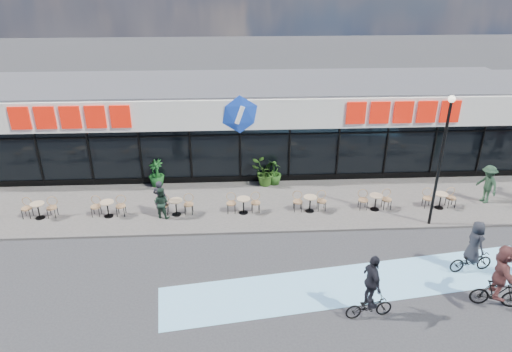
# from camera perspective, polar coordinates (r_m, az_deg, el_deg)

# --- Properties ---
(ground) EXTENTS (120.00, 120.00, 0.00)m
(ground) POSITION_cam_1_polar(r_m,az_deg,el_deg) (17.78, -1.43, -10.72)
(ground) COLOR #28282B
(ground) RESTS_ON ground
(sidewalk) EXTENTS (44.00, 5.00, 0.10)m
(sidewalk) POSITION_cam_1_polar(r_m,az_deg,el_deg) (21.57, -1.78, -3.63)
(sidewalk) COLOR #5C5652
(sidewalk) RESTS_ON ground
(bike_lane) EXTENTS (14.17, 4.13, 0.01)m
(bike_lane) POSITION_cam_1_polar(r_m,az_deg,el_deg) (17.13, 12.59, -12.98)
(bike_lane) COLOR #7EC4EE
(bike_lane) RESTS_ON ground
(building) EXTENTS (30.60, 6.57, 4.75)m
(building) POSITION_cam_1_polar(r_m,az_deg,el_deg) (25.66, -2.14, 6.72)
(building) COLOR black
(building) RESTS_ON ground
(lamp_post) EXTENTS (0.28, 0.28, 5.70)m
(lamp_post) POSITION_cam_1_polar(r_m,az_deg,el_deg) (19.97, 22.22, 2.77)
(lamp_post) COLOR black
(lamp_post) RESTS_ON sidewalk
(bistro_set_1) EXTENTS (1.54, 0.62, 0.90)m
(bistro_set_1) POSITION_cam_1_polar(r_m,az_deg,el_deg) (22.41, -25.49, -3.64)
(bistro_set_1) COLOR tan
(bistro_set_1) RESTS_ON sidewalk
(bistro_set_2) EXTENTS (1.54, 0.62, 0.90)m
(bistro_set_2) POSITION_cam_1_polar(r_m,az_deg,el_deg) (21.42, -18.00, -3.63)
(bistro_set_2) COLOR tan
(bistro_set_2) RESTS_ON sidewalk
(bistro_set_3) EXTENTS (1.54, 0.62, 0.90)m
(bistro_set_3) POSITION_cam_1_polar(r_m,az_deg,el_deg) (20.82, -9.94, -3.55)
(bistro_set_3) COLOR tan
(bistro_set_3) RESTS_ON sidewalk
(bistro_set_4) EXTENTS (1.54, 0.62, 0.90)m
(bistro_set_4) POSITION_cam_1_polar(r_m,az_deg,el_deg) (20.66, -1.58, -3.40)
(bistro_set_4) COLOR tan
(bistro_set_4) RESTS_ON sidewalk
(bistro_set_5) EXTENTS (1.54, 0.62, 0.90)m
(bistro_set_5) POSITION_cam_1_polar(r_m,az_deg,el_deg) (20.93, 6.73, -3.17)
(bistro_set_5) COLOR tan
(bistro_set_5) RESTS_ON sidewalk
(bistro_set_6) EXTENTS (1.54, 0.62, 0.90)m
(bistro_set_6) POSITION_cam_1_polar(r_m,az_deg,el_deg) (21.63, 14.67, -2.89)
(bistro_set_6) COLOR tan
(bistro_set_6) RESTS_ON sidewalk
(bistro_set_7) EXTENTS (1.54, 0.62, 0.90)m
(bistro_set_7) POSITION_cam_1_polar(r_m,az_deg,el_deg) (22.71, 21.97, -2.59)
(bistro_set_7) COLOR tan
(bistro_set_7) RESTS_ON sidewalk
(potted_plant_left) EXTENTS (1.07, 1.07, 1.38)m
(potted_plant_left) POSITION_cam_1_polar(r_m,az_deg,el_deg) (23.56, -12.37, 0.36)
(potted_plant_left) COLOR #164E1B
(potted_plant_left) RESTS_ON sidewalk
(potted_plant_mid) EXTENTS (1.02, 1.02, 1.31)m
(potted_plant_mid) POSITION_cam_1_polar(r_m,az_deg,el_deg) (23.23, 2.29, 0.51)
(potted_plant_mid) COLOR #234D16
(potted_plant_mid) RESTS_ON sidewalk
(potted_plant_right) EXTENTS (1.42, 1.31, 1.34)m
(potted_plant_right) POSITION_cam_1_polar(r_m,az_deg,el_deg) (23.04, 1.02, 0.36)
(potted_plant_right) COLOR #274C15
(potted_plant_right) RESTS_ON sidewalk
(patron_left) EXTENTS (0.66, 0.49, 1.66)m
(patron_left) POSITION_cam_1_polar(r_m,az_deg,el_deg) (20.74, -11.89, -2.68)
(patron_left) COLOR black
(patron_left) RESTS_ON sidewalk
(patron_right) EXTENTS (0.84, 0.74, 1.45)m
(patron_right) POSITION_cam_1_polar(r_m,az_deg,el_deg) (20.54, -11.76, -3.28)
(patron_right) COLOR black
(patron_right) RESTS_ON sidewalk
(pedestrian_a) EXTENTS (0.94, 1.32, 1.86)m
(pedestrian_a) POSITION_cam_1_polar(r_m,az_deg,el_deg) (23.91, 26.94, -0.91)
(pedestrian_a) COLOR #1B3221
(pedestrian_a) RESTS_ON sidewalk
(cyclist_a) EXTENTS (1.69, 1.83, 2.34)m
(cyclist_a) POSITION_cam_1_polar(r_m,az_deg,el_deg) (17.10, 28.24, -11.14)
(cyclist_a) COLOR black
(cyclist_a) RESTS_ON ground
(cyclist_b) EXTENTS (1.71, 0.85, 2.08)m
(cyclist_b) POSITION_cam_1_polar(r_m,az_deg,el_deg) (18.66, 25.48, -8.61)
(cyclist_b) COLOR black
(cyclist_b) RESTS_ON ground
(cyclist_c) EXTENTS (1.62, 1.14, 2.32)m
(cyclist_c) POSITION_cam_1_polar(r_m,az_deg,el_deg) (15.27, 14.15, -13.94)
(cyclist_c) COLOR black
(cyclist_c) RESTS_ON ground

